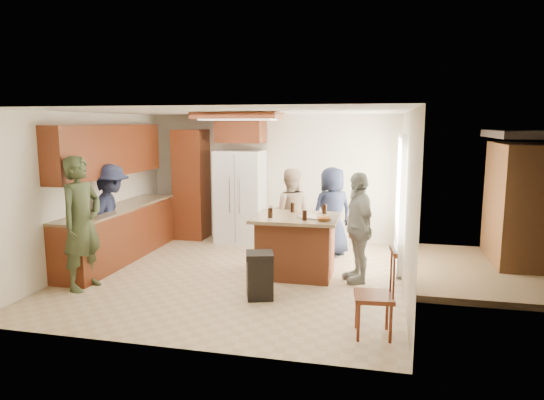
% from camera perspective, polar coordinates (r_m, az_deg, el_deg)
% --- Properties ---
extents(room_shell, '(8.00, 5.20, 5.00)m').
position_cam_1_polar(room_shell, '(8.96, 27.01, -1.35)').
color(room_shell, tan).
rests_on(room_shell, ground).
extents(person_front_left, '(0.61, 0.76, 1.89)m').
position_cam_1_polar(person_front_left, '(7.29, -21.47, -2.55)').
color(person_front_left, '#353E24').
rests_on(person_front_left, ground).
extents(person_behind_left, '(0.82, 0.59, 1.56)m').
position_cam_1_polar(person_behind_left, '(8.46, 2.10, -1.52)').
color(person_behind_left, tan).
rests_on(person_behind_left, ground).
extents(person_behind_right, '(0.92, 0.86, 1.58)m').
position_cam_1_polar(person_behind_right, '(8.59, 7.07, -1.36)').
color(person_behind_right, '#191F33').
rests_on(person_behind_right, ground).
extents(person_side_right, '(0.80, 1.07, 1.63)m').
position_cam_1_polar(person_side_right, '(7.23, 10.08, -3.18)').
color(person_side_right, gray).
rests_on(person_side_right, ground).
extents(person_counter, '(0.71, 1.16, 1.68)m').
position_cam_1_polar(person_counter, '(8.32, -18.35, -1.74)').
color(person_counter, '#1B2037').
rests_on(person_counter, ground).
extents(left_cabinetry, '(0.64, 3.00, 2.30)m').
position_cam_1_polar(left_cabinetry, '(8.65, -17.90, -0.54)').
color(left_cabinetry, maroon).
rests_on(left_cabinetry, ground).
extents(back_wall_units, '(1.80, 0.60, 2.45)m').
position_cam_1_polar(back_wall_units, '(9.81, -8.03, 3.41)').
color(back_wall_units, maroon).
rests_on(back_wall_units, ground).
extents(refrigerator, '(0.90, 0.76, 1.80)m').
position_cam_1_polar(refrigerator, '(9.54, -3.74, 0.42)').
color(refrigerator, white).
rests_on(refrigerator, ground).
extents(kitchen_island, '(1.28, 1.03, 0.93)m').
position_cam_1_polar(kitchen_island, '(7.47, 2.83, -5.35)').
color(kitchen_island, '#9F4B29').
rests_on(kitchen_island, ground).
extents(island_items, '(0.96, 0.74, 0.15)m').
position_cam_1_polar(island_items, '(7.25, 4.53, -1.81)').
color(island_items, silver).
rests_on(island_items, kitchen_island).
extents(trash_bin, '(0.44, 0.44, 0.63)m').
position_cam_1_polar(trash_bin, '(6.56, -1.46, -8.82)').
color(trash_bin, black).
rests_on(trash_bin, ground).
extents(spindle_chair, '(0.46, 0.46, 0.99)m').
position_cam_1_polar(spindle_chair, '(5.53, 12.11, -11.02)').
color(spindle_chair, maroon).
rests_on(spindle_chair, ground).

